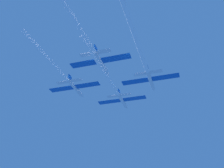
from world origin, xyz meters
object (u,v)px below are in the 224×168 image
(jet_right_wing, at_px, (143,60))
(jet_left_wing, at_px, (64,76))
(jet_lead, at_px, (113,87))
(jet_slot, at_px, (89,43))

(jet_right_wing, bearing_deg, jet_left_wing, 173.33)
(jet_lead, relative_size, jet_right_wing, 1.00)
(jet_lead, height_order, jet_slot, jet_slot)
(jet_right_wing, bearing_deg, jet_lead, 133.68)
(jet_left_wing, relative_size, jet_right_wing, 0.83)
(jet_left_wing, relative_size, jet_slot, 0.95)
(jet_lead, distance_m, jet_slot, 25.74)
(jet_lead, bearing_deg, jet_left_wing, -141.66)
(jet_left_wing, bearing_deg, jet_slot, -44.13)
(jet_left_wing, height_order, jet_right_wing, jet_left_wing)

